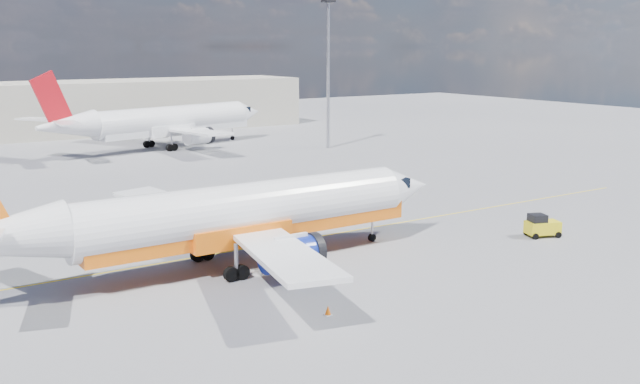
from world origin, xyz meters
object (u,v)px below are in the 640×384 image
main_jet (231,215)px  second_jet (165,122)px  gse_tug (542,226)px  traffic_cone (328,310)px

main_jet → second_jet: 54.21m
main_jet → gse_tug: size_ratio=12.50×
main_jet → second_jet: size_ratio=0.93×
gse_tug → traffic_cone: size_ratio=5.13×
second_jet → traffic_cone: 63.56m
gse_tug → traffic_cone: 21.57m
second_jet → main_jet: bearing=-122.3°
second_jet → gse_tug: (5.95, -57.28, -2.77)m
gse_tug → second_jet: bearing=115.5°
main_jet → gse_tug: (21.66, -5.40, -2.51)m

